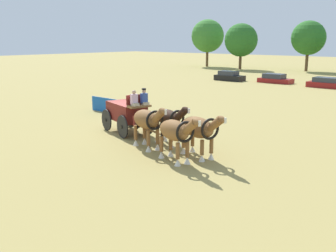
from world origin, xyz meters
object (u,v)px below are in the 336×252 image
(parked_vehicle_c, at_px, (327,83))
(show_wagon, at_px, (128,113))
(draft_horse_rear_off, at_px, (147,121))
(draft_horse_lead_near, at_px, (199,129))
(draft_horse_lead_off, at_px, (176,132))
(parked_vehicle_b, at_px, (275,79))
(draft_horse_rear_near, at_px, (169,119))
(parked_vehicle_a, at_px, (229,76))

(parked_vehicle_c, bearing_deg, show_wagon, -92.40)
(show_wagon, xyz_separation_m, draft_horse_rear_off, (3.20, -1.68, 0.20))
(draft_horse_rear_off, xyz_separation_m, parked_vehicle_c, (-1.93, 31.86, -0.93))
(draft_horse_rear_off, relative_size, draft_horse_lead_near, 0.94)
(draft_horse_rear_off, height_order, parked_vehicle_c, draft_horse_rear_off)
(draft_horse_lead_off, xyz_separation_m, parked_vehicle_b, (-11.22, 33.41, -0.89))
(show_wagon, height_order, parked_vehicle_b, show_wagon)
(show_wagon, xyz_separation_m, draft_horse_rear_near, (3.61, -0.45, 0.14))
(draft_horse_lead_near, height_order, parked_vehicle_b, draft_horse_lead_near)
(parked_vehicle_b, bearing_deg, draft_horse_lead_near, -70.17)
(show_wagon, distance_m, draft_horse_lead_near, 6.19)
(draft_horse_rear_near, bearing_deg, parked_vehicle_b, 106.23)
(draft_horse_lead_off, distance_m, parked_vehicle_a, 36.34)
(show_wagon, relative_size, parked_vehicle_b, 1.35)
(draft_horse_lead_off, xyz_separation_m, parked_vehicle_a, (-17.11, 32.05, -0.83))
(parked_vehicle_c, bearing_deg, draft_horse_rear_off, -86.53)
(parked_vehicle_c, bearing_deg, draft_horse_lead_off, -82.29)
(draft_horse_lead_off, bearing_deg, parked_vehicle_c, 97.71)
(show_wagon, height_order, draft_horse_rear_near, show_wagon)
(parked_vehicle_a, bearing_deg, draft_horse_rear_near, -63.42)
(draft_horse_rear_near, relative_size, draft_horse_rear_off, 1.00)
(parked_vehicle_b, bearing_deg, parked_vehicle_c, -6.43)
(draft_horse_rear_near, distance_m, parked_vehicle_c, 30.73)
(draft_horse_rear_off, relative_size, parked_vehicle_a, 0.74)
(show_wagon, bearing_deg, parked_vehicle_b, 100.13)
(draft_horse_rear_off, xyz_separation_m, parked_vehicle_a, (-14.63, 31.27, -0.88))
(draft_horse_rear_off, height_order, draft_horse_lead_near, draft_horse_rear_off)
(draft_horse_lead_near, xyz_separation_m, parked_vehicle_a, (-17.49, 30.81, -0.82))
(draft_horse_rear_near, xyz_separation_m, parked_vehicle_a, (-15.03, 30.04, -0.82))
(draft_horse_rear_near, bearing_deg, draft_horse_lead_off, -44.07)
(draft_horse_lead_off, distance_m, parked_vehicle_c, 32.95)
(draft_horse_rear_near, height_order, draft_horse_lead_near, draft_horse_rear_near)
(draft_horse_rear_near, distance_m, draft_horse_lead_near, 2.58)
(show_wagon, height_order, draft_horse_lead_near, show_wagon)
(draft_horse_rear_off, relative_size, parked_vehicle_c, 0.66)
(show_wagon, height_order, parked_vehicle_a, show_wagon)
(draft_horse_rear_off, relative_size, draft_horse_lead_off, 0.99)
(parked_vehicle_c, bearing_deg, draft_horse_rear_near, -85.63)
(show_wagon, relative_size, draft_horse_rear_off, 1.96)
(show_wagon, relative_size, parked_vehicle_a, 1.46)
(show_wagon, distance_m, parked_vehicle_c, 30.22)
(draft_horse_rear_near, height_order, parked_vehicle_c, draft_horse_rear_near)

